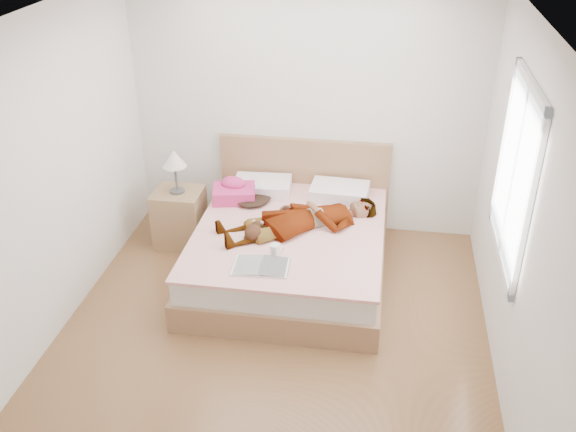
# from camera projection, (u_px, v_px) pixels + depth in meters

# --- Properties ---
(ground) EXTENTS (4.00, 4.00, 0.00)m
(ground) POSITION_uv_depth(u_px,v_px,m) (272.00, 336.00, 5.41)
(ground) COLOR #503119
(ground) RESTS_ON ground
(woman) EXTENTS (1.68, 1.33, 0.22)m
(woman) POSITION_uv_depth(u_px,v_px,m) (302.00, 215.00, 5.99)
(woman) COLOR white
(woman) RESTS_ON bed
(hair) EXTENTS (0.40, 0.49, 0.07)m
(hair) POSITION_uv_depth(u_px,v_px,m) (252.00, 196.00, 6.49)
(hair) COLOR black
(hair) RESTS_ON bed
(phone) EXTENTS (0.09, 0.10, 0.05)m
(phone) POSITION_uv_depth(u_px,v_px,m) (258.00, 186.00, 6.37)
(phone) COLOR silver
(phone) RESTS_ON bed
(room_shell) EXTENTS (4.00, 4.00, 4.00)m
(room_shell) POSITION_uv_depth(u_px,v_px,m) (515.00, 175.00, 4.70)
(room_shell) COLOR white
(room_shell) RESTS_ON ground
(bed) EXTENTS (1.80, 2.08, 1.00)m
(bed) POSITION_uv_depth(u_px,v_px,m) (291.00, 245.00, 6.17)
(bed) COLOR brown
(bed) RESTS_ON ground
(towel) EXTENTS (0.48, 0.42, 0.22)m
(towel) POSITION_uv_depth(u_px,v_px,m) (234.00, 191.00, 6.47)
(towel) COLOR #E23D79
(towel) RESTS_ON bed
(magazine) EXTENTS (0.50, 0.34, 0.03)m
(magazine) POSITION_uv_depth(u_px,v_px,m) (261.00, 266.00, 5.41)
(magazine) COLOR white
(magazine) RESTS_ON bed
(coffee_mug) EXTENTS (0.13, 0.10, 0.10)m
(coffee_mug) POSITION_uv_depth(u_px,v_px,m) (275.00, 249.00, 5.57)
(coffee_mug) COLOR white
(coffee_mug) RESTS_ON bed
(plush_toy) EXTENTS (0.18, 0.26, 0.14)m
(plush_toy) POSITION_uv_depth(u_px,v_px,m) (254.00, 231.00, 5.79)
(plush_toy) COLOR black
(plush_toy) RESTS_ON bed
(nightstand) EXTENTS (0.49, 0.43, 1.05)m
(nightstand) POSITION_uv_depth(u_px,v_px,m) (179.00, 213.00, 6.59)
(nightstand) COLOR brown
(nightstand) RESTS_ON ground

